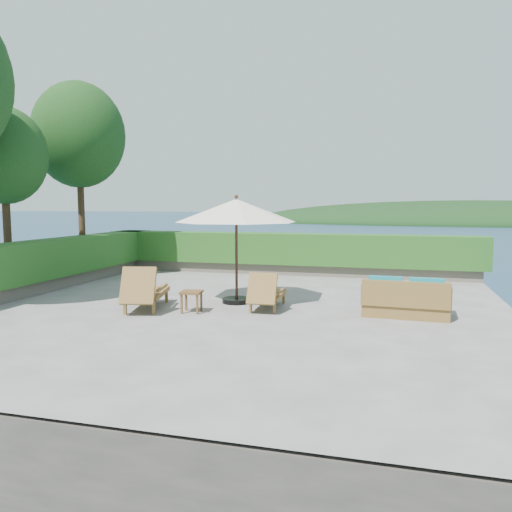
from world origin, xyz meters
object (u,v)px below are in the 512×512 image
(side_table, at_px, (191,295))
(lounge_left, at_px, (145,291))
(wicker_loveseat, at_px, (406,301))
(lounge_right, at_px, (267,293))
(patio_umbrella, at_px, (236,212))

(side_table, bearing_deg, lounge_left, -178.61)
(wicker_loveseat, bearing_deg, lounge_right, -175.57)
(lounge_left, height_order, side_table, lounge_left)
(lounge_right, bearing_deg, patio_umbrella, 146.49)
(lounge_left, xyz_separation_m, wicker_loveseat, (5.50, 0.82, -0.09))
(lounge_left, relative_size, wicker_loveseat, 1.04)
(lounge_left, distance_m, lounge_right, 2.67)
(wicker_loveseat, bearing_deg, patio_umbrella, 176.30)
(lounge_left, bearing_deg, wicker_loveseat, -5.13)
(patio_umbrella, bearing_deg, wicker_loveseat, -6.83)
(side_table, bearing_deg, lounge_right, 26.26)
(patio_umbrella, relative_size, wicker_loveseat, 2.02)
(side_table, distance_m, wicker_loveseat, 4.49)
(patio_umbrella, relative_size, lounge_right, 2.38)
(patio_umbrella, distance_m, lounge_left, 2.73)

